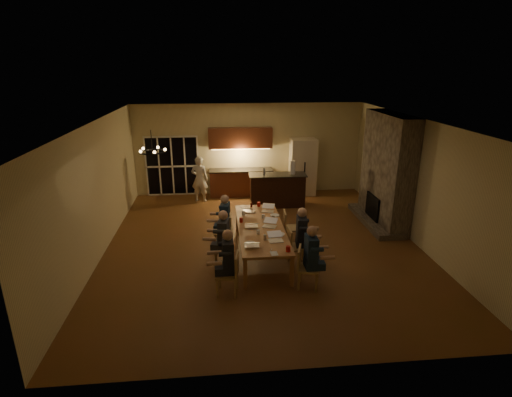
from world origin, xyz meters
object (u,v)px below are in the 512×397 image
object	(u,v)px
laptop_e	(249,208)
mug_mid	(263,216)
chair_left_near	(227,274)
plate_near	(280,234)
chandelier	(152,152)
dining_table	(261,241)
bar_bottle	(264,171)
laptop_d	(270,222)
chair_right_far	(292,228)
chair_right_near	(308,268)
person_right_near	(311,257)
laptop_a	(252,241)
redcup_near	(288,249)
laptop_b	(276,236)
person_right_mid	(301,236)
chair_left_far	(223,231)
person_left_far	(225,221)
laptop_c	(251,222)
person_left_near	(228,261)
redcup_mid	(241,220)
standing_person	(200,179)
mug_back	(244,213)
mug_front	(258,232)
laptop_f	(268,208)
bar_blender	(293,167)
chair_left_mid	(223,248)
refrigerator	(303,167)
can_cola	(251,205)
bar_island	(277,190)
person_left_mid	(224,239)
plate_far	(275,215)
can_right	(273,218)
chair_right_mid	(298,246)
plate_left	(250,244)
redcup_far	(259,204)

from	to	relation	value
laptop_e	mug_mid	world-z (taller)	laptop_e
chair_left_near	plate_near	bearing A→B (deg)	141.92
chandelier	dining_table	bearing A→B (deg)	11.87
bar_bottle	laptop_d	bearing A→B (deg)	-94.52
chair_right_far	chair_right_near	bearing A→B (deg)	-178.50
person_right_near	laptop_a	distance (m)	1.30
laptop_e	redcup_near	size ratio (longest dim) A/B	2.67
laptop_b	person_right_mid	bearing A→B (deg)	23.04
chair_left_far	person_left_far	world-z (taller)	person_left_far
chair_left_near	chair_right_near	size ratio (longest dim) A/B	1.00
person_right_mid	laptop_c	size ratio (longest dim) A/B	4.31
chair_right_near	laptop_d	xyz separation A→B (m)	(-0.62, 1.56, 0.42)
person_left_near	redcup_mid	xyz separation A→B (m)	(0.38, 1.92, 0.12)
dining_table	standing_person	distance (m)	4.56
chair_left_near	mug_back	xyz separation A→B (m)	(0.51, 2.49, 0.36)
person_left_near	redcup_near	world-z (taller)	person_left_near
mug_front	laptop_f	bearing A→B (deg)	74.20
laptop_a	mug_mid	size ratio (longest dim) A/B	3.20
laptop_a	laptop_d	bearing A→B (deg)	-115.39
mug_front	bar_blender	xyz separation A→B (m)	(1.53, 3.93, 0.50)
laptop_b	mug_mid	xyz separation A→B (m)	(-0.12, 1.40, -0.06)
person_right_mid	mug_front	bearing A→B (deg)	92.81
chair_left_mid	plate_near	size ratio (longest dim) A/B	3.83
person_right_mid	laptop_f	size ratio (longest dim) A/B	4.31
refrigerator	person_right_near	xyz separation A→B (m)	(-1.14, -6.28, -0.31)
chair_left_far	can_cola	distance (m)	1.25
person_left_near	laptop_a	bearing A→B (deg)	135.33
laptop_c	person_left_near	bearing A→B (deg)	69.79
chair_left_near	chandelier	world-z (taller)	chandelier
chair_right_far	laptop_f	world-z (taller)	laptop_f
chair_left_far	person_right_mid	world-z (taller)	person_right_mid
plate_near	bar_blender	bearing A→B (deg)	75.44
bar_island	can_cola	bearing A→B (deg)	-115.09
person_left_mid	mug_mid	xyz separation A→B (m)	(1.03, 1.04, 0.11)
redcup_near	plate_far	size ratio (longest dim) A/B	0.50
person_right_mid	can_right	bearing A→B (deg)	39.49
person_right_near	bar_blender	bearing A→B (deg)	-5.99
chair_right_mid	plate_left	bearing A→B (deg)	107.46
person_left_near	standing_person	bearing A→B (deg)	-172.81
chair_left_mid	standing_person	bearing A→B (deg)	-168.91
chair_left_far	mug_back	world-z (taller)	chair_left_far
redcup_far	chair_left_near	bearing A→B (deg)	-107.29
redcup_mid	redcup_far	bearing A→B (deg)	63.53
chair_right_near	chandelier	xyz separation A→B (m)	(-3.17, 1.08, 2.31)
bar_blender	mug_mid	bearing A→B (deg)	-95.01
person_left_near	can_cola	world-z (taller)	person_left_near
person_left_far	can_right	xyz separation A→B (m)	(1.19, -0.26, 0.12)
laptop_e	refrigerator	bearing A→B (deg)	-103.96
standing_person	can_right	bearing A→B (deg)	130.62
redcup_far	plate_far	distance (m)	0.82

